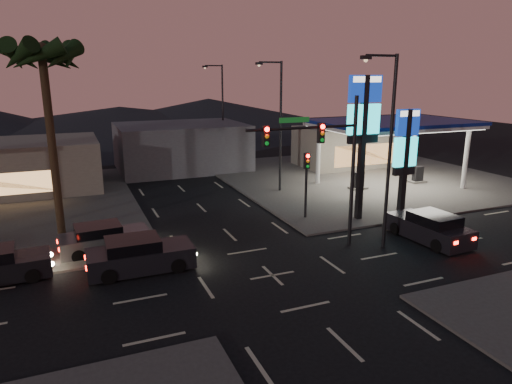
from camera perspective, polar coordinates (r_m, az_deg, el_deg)
name	(u,v)px	position (r m, az deg, el deg)	size (l,w,h in m)	color
ground	(272,275)	(21.46, 2.07, -10.38)	(140.00, 140.00, 0.00)	black
corner_lot_ne	(360,177)	(42.40, 12.87, 1.90)	(24.00, 24.00, 0.12)	#47443F
gas_station	(393,125)	(38.47, 16.73, 7.99)	(12.20, 8.20, 5.47)	silver
convenience_store	(349,146)	(47.22, 11.52, 5.62)	(10.00, 6.00, 4.00)	#726B5B
pylon_sign_tall	(364,119)	(28.66, 13.30, 8.84)	(2.20, 0.35, 9.00)	black
pylon_sign_short	(406,148)	(29.62, 18.19, 5.28)	(1.60, 0.35, 7.00)	black
traffic_signal_mast	(325,152)	(23.30, 8.61, 4.95)	(6.10, 0.39, 8.00)	black
pedestal_signal	(307,175)	(28.84, 6.33, 2.18)	(0.32, 0.39, 4.30)	black
streetlight_near	(387,142)	(24.15, 16.10, 6.05)	(2.14, 0.25, 10.00)	black
streetlight_mid	(278,119)	(35.19, 2.80, 9.06)	(2.14, 0.25, 10.00)	black
streetlight_far	(221,107)	(48.18, -4.42, 10.49)	(2.14, 0.25, 10.00)	black
palm_a	(43,66)	(27.21, -25.06, 14.03)	(4.41, 4.41, 10.86)	black
building_far_mid	(181,147)	(45.37, -9.33, 5.63)	(12.00, 9.00, 4.40)	#4C4C51
hill_right	(209,113)	(81.33, -5.93, 9.78)	(50.00, 50.00, 5.00)	black
hill_center	(120,119)	(78.43, -16.60, 8.73)	(60.00, 60.00, 4.00)	black
car_lane_a_front	(139,255)	(22.36, -14.40, -7.68)	(5.04, 2.16, 1.63)	black
car_lane_b_front	(104,239)	(25.17, -18.51, -5.61)	(4.73, 2.22, 1.51)	#58585A
suv_station	(430,228)	(27.22, 20.89, -4.19)	(2.37, 4.99, 1.62)	black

